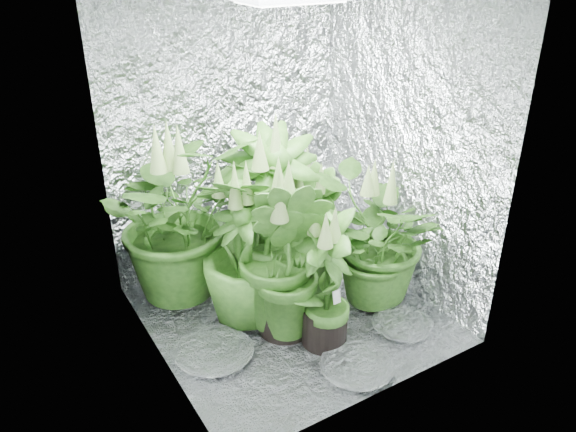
{
  "coord_description": "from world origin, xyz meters",
  "views": [
    {
      "loc": [
        -1.46,
        -2.38,
        2.05
      ],
      "look_at": [
        -0.01,
        0.0,
        0.67
      ],
      "focal_mm": 35.0,
      "sensor_mm": 36.0,
      "label": 1
    }
  ],
  "objects_px": {
    "plant_e": "(379,241)",
    "plant_h": "(269,221)",
    "plant_d": "(245,250)",
    "plant_a": "(178,217)",
    "circulation_fan": "(316,228)",
    "plant_c": "(309,236)",
    "plant_f": "(326,282)",
    "plant_b": "(289,217)",
    "plant_g": "(284,258)"
  },
  "relations": [
    {
      "from": "plant_a",
      "to": "plant_g",
      "type": "relative_size",
      "value": 1.08
    },
    {
      "from": "plant_c",
      "to": "plant_e",
      "type": "height_order",
      "value": "plant_e"
    },
    {
      "from": "plant_a",
      "to": "plant_f",
      "type": "height_order",
      "value": "plant_a"
    },
    {
      "from": "plant_a",
      "to": "plant_b",
      "type": "xyz_separation_m",
      "value": [
        0.71,
        -0.11,
        -0.14
      ]
    },
    {
      "from": "plant_b",
      "to": "plant_c",
      "type": "distance_m",
      "value": 0.28
    },
    {
      "from": "plant_b",
      "to": "plant_c",
      "type": "height_order",
      "value": "plant_b"
    },
    {
      "from": "plant_a",
      "to": "plant_f",
      "type": "relative_size",
      "value": 1.3
    },
    {
      "from": "plant_e",
      "to": "circulation_fan",
      "type": "distance_m",
      "value": 0.84
    },
    {
      "from": "plant_a",
      "to": "plant_e",
      "type": "xyz_separation_m",
      "value": [
        0.98,
        -0.72,
        -0.11
      ]
    },
    {
      "from": "plant_h",
      "to": "plant_c",
      "type": "bearing_deg",
      "value": -16.62
    },
    {
      "from": "plant_f",
      "to": "circulation_fan",
      "type": "distance_m",
      "value": 1.13
    },
    {
      "from": "plant_g",
      "to": "plant_h",
      "type": "distance_m",
      "value": 0.35
    },
    {
      "from": "plant_d",
      "to": "plant_e",
      "type": "xyz_separation_m",
      "value": [
        0.76,
        -0.28,
        -0.03
      ]
    },
    {
      "from": "circulation_fan",
      "to": "plant_f",
      "type": "bearing_deg",
      "value": -133.98
    },
    {
      "from": "plant_d",
      "to": "circulation_fan",
      "type": "relative_size",
      "value": 2.87
    },
    {
      "from": "plant_h",
      "to": "circulation_fan",
      "type": "distance_m",
      "value": 0.83
    },
    {
      "from": "plant_c",
      "to": "plant_h",
      "type": "xyz_separation_m",
      "value": [
        -0.24,
        0.07,
        0.14
      ]
    },
    {
      "from": "plant_e",
      "to": "plant_a",
      "type": "bearing_deg",
      "value": 143.77
    },
    {
      "from": "plant_f",
      "to": "plant_g",
      "type": "bearing_deg",
      "value": 121.68
    },
    {
      "from": "plant_b",
      "to": "circulation_fan",
      "type": "relative_size",
      "value": 2.57
    },
    {
      "from": "plant_e",
      "to": "plant_c",
      "type": "bearing_deg",
      "value": 131.9
    },
    {
      "from": "plant_g",
      "to": "plant_h",
      "type": "bearing_deg",
      "value": 74.36
    },
    {
      "from": "plant_b",
      "to": "plant_e",
      "type": "relative_size",
      "value": 0.98
    },
    {
      "from": "plant_f",
      "to": "plant_g",
      "type": "relative_size",
      "value": 0.83
    },
    {
      "from": "plant_b",
      "to": "plant_g",
      "type": "distance_m",
      "value": 0.66
    },
    {
      "from": "plant_a",
      "to": "plant_g",
      "type": "xyz_separation_m",
      "value": [
        0.35,
        -0.66,
        -0.06
      ]
    },
    {
      "from": "plant_b",
      "to": "circulation_fan",
      "type": "xyz_separation_m",
      "value": [
        0.35,
        0.18,
        -0.26
      ]
    },
    {
      "from": "plant_a",
      "to": "plant_c",
      "type": "height_order",
      "value": "plant_a"
    },
    {
      "from": "plant_e",
      "to": "plant_h",
      "type": "xyz_separation_m",
      "value": [
        -0.53,
        0.39,
        0.1
      ]
    },
    {
      "from": "plant_f",
      "to": "plant_h",
      "type": "height_order",
      "value": "plant_h"
    },
    {
      "from": "plant_b",
      "to": "plant_h",
      "type": "bearing_deg",
      "value": -141.75
    },
    {
      "from": "plant_a",
      "to": "circulation_fan",
      "type": "height_order",
      "value": "plant_a"
    },
    {
      "from": "plant_b",
      "to": "plant_h",
      "type": "height_order",
      "value": "plant_h"
    },
    {
      "from": "plant_c",
      "to": "plant_f",
      "type": "height_order",
      "value": "same"
    },
    {
      "from": "plant_b",
      "to": "plant_d",
      "type": "distance_m",
      "value": 0.6
    },
    {
      "from": "plant_e",
      "to": "plant_h",
      "type": "distance_m",
      "value": 0.67
    },
    {
      "from": "plant_c",
      "to": "plant_g",
      "type": "bearing_deg",
      "value": -142.07
    },
    {
      "from": "plant_a",
      "to": "circulation_fan",
      "type": "xyz_separation_m",
      "value": [
        1.06,
        0.07,
        -0.4
      ]
    },
    {
      "from": "plant_d",
      "to": "plant_a",
      "type": "bearing_deg",
      "value": 116.39
    },
    {
      "from": "plant_h",
      "to": "circulation_fan",
      "type": "bearing_deg",
      "value": 32.5
    },
    {
      "from": "plant_d",
      "to": "plant_f",
      "type": "distance_m",
      "value": 0.51
    },
    {
      "from": "plant_e",
      "to": "circulation_fan",
      "type": "relative_size",
      "value": 2.64
    },
    {
      "from": "plant_a",
      "to": "plant_c",
      "type": "distance_m",
      "value": 0.81
    },
    {
      "from": "plant_d",
      "to": "plant_h",
      "type": "height_order",
      "value": "plant_h"
    },
    {
      "from": "plant_b",
      "to": "plant_e",
      "type": "xyz_separation_m",
      "value": [
        0.26,
        -0.6,
        0.03
      ]
    },
    {
      "from": "plant_e",
      "to": "plant_h",
      "type": "relative_size",
      "value": 0.79
    },
    {
      "from": "plant_c",
      "to": "plant_d",
      "type": "xyz_separation_m",
      "value": [
        -0.47,
        -0.05,
        0.06
      ]
    },
    {
      "from": "plant_a",
      "to": "plant_e",
      "type": "bearing_deg",
      "value": -36.23
    },
    {
      "from": "plant_c",
      "to": "plant_g",
      "type": "relative_size",
      "value": 0.84
    },
    {
      "from": "plant_c",
      "to": "circulation_fan",
      "type": "height_order",
      "value": "plant_c"
    }
  ]
}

